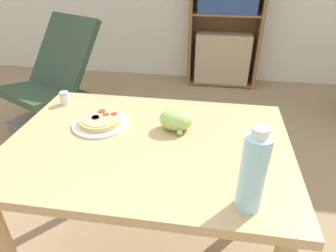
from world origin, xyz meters
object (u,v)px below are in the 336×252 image
object	(u,v)px
drink_bottle	(253,172)
salt_shaker	(65,98)
pizza_on_plate	(100,121)
lounge_chair_near	(54,96)
grape_bunch	(176,120)
bookshelf	(226,20)

from	to	relation	value
drink_bottle	salt_shaker	xyz separation A→B (m)	(-0.79, 0.52, -0.09)
pizza_on_plate	drink_bottle	bearing A→B (deg)	-33.15
pizza_on_plate	drink_bottle	xyz separation A→B (m)	(0.56, -0.37, 0.11)
lounge_chair_near	grape_bunch	bearing A→B (deg)	-16.61
pizza_on_plate	salt_shaker	world-z (taller)	salt_shaker
lounge_chair_near	pizza_on_plate	bearing A→B (deg)	-25.79
grape_bunch	bookshelf	bearing A→B (deg)	84.58
grape_bunch	salt_shaker	distance (m)	0.56
pizza_on_plate	drink_bottle	world-z (taller)	drink_bottle
grape_bunch	bookshelf	xyz separation A→B (m)	(0.22, 2.28, -0.07)
grape_bunch	drink_bottle	size ratio (longest dim) A/B	0.51
lounge_chair_near	salt_shaker	bearing A→B (deg)	-29.93
pizza_on_plate	bookshelf	size ratio (longest dim) A/B	0.15
lounge_chair_near	drink_bottle	bearing A→B (deg)	-19.71
pizza_on_plate	drink_bottle	distance (m)	0.68
pizza_on_plate	salt_shaker	bearing A→B (deg)	145.45
grape_bunch	lounge_chair_near	size ratio (longest dim) A/B	0.14
salt_shaker	bookshelf	xyz separation A→B (m)	(0.75, 2.14, -0.05)
pizza_on_plate	lounge_chair_near	distance (m)	1.46
lounge_chair_near	bookshelf	xyz separation A→B (m)	(1.39, 1.20, 0.41)
pizza_on_plate	lounge_chair_near	size ratio (longest dim) A/B	0.25
pizza_on_plate	salt_shaker	distance (m)	0.28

